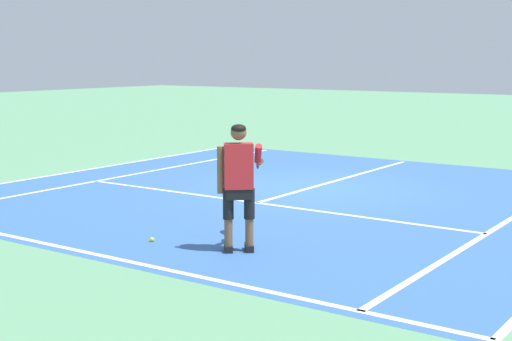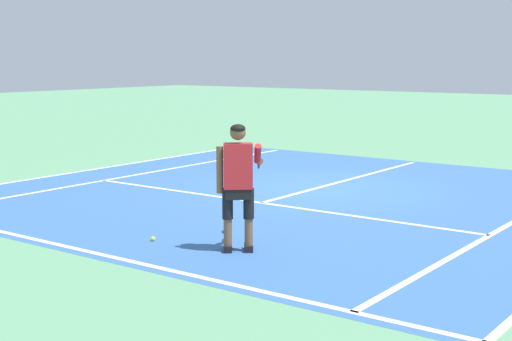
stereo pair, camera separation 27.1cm
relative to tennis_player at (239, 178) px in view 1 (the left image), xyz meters
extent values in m
plane|color=#609E70|center=(-1.69, 4.72, -0.99)|extent=(80.00, 80.00, 0.00)
cube|color=#3866A8|center=(-1.69, 4.02, -0.99)|extent=(10.98, 10.89, 0.00)
cube|color=white|center=(-1.69, -1.23, -0.99)|extent=(10.98, 0.10, 0.01)
cube|color=white|center=(-1.69, 2.86, -0.99)|extent=(8.23, 0.10, 0.01)
cube|color=white|center=(-1.69, 6.06, -0.99)|extent=(0.10, 6.40, 0.01)
cube|color=white|center=(-5.81, 4.02, -0.99)|extent=(0.10, 10.49, 0.01)
cube|color=white|center=(2.42, 4.02, -0.99)|extent=(0.10, 10.49, 0.01)
cube|color=white|center=(-7.18, 4.02, -0.99)|extent=(0.10, 10.49, 0.01)
cube|color=black|center=(-0.12, -0.08, -0.94)|extent=(0.26, 0.29, 0.09)
cube|color=black|center=(0.09, 0.09, -0.94)|extent=(0.26, 0.29, 0.09)
cylinder|color=brown|center=(-0.10, -0.12, -0.72)|extent=(0.11, 0.11, 0.36)
cylinder|color=black|center=(-0.10, -0.12, -0.33)|extent=(0.14, 0.14, 0.41)
cylinder|color=brown|center=(0.12, 0.06, -0.72)|extent=(0.11, 0.11, 0.36)
cylinder|color=black|center=(0.12, 0.06, -0.33)|extent=(0.14, 0.14, 0.41)
cube|color=black|center=(0.01, -0.03, -0.17)|extent=(0.39, 0.37, 0.20)
cube|color=red|center=(0.01, -0.03, 0.17)|extent=(0.43, 0.41, 0.60)
cylinder|color=brown|center=(-0.17, -0.18, 0.12)|extent=(0.09, 0.09, 0.62)
cylinder|color=red|center=(0.16, 0.21, 0.32)|extent=(0.24, 0.26, 0.29)
cylinder|color=brown|center=(0.06, 0.40, 0.18)|extent=(0.25, 0.28, 0.14)
sphere|color=brown|center=(0.01, -0.02, 0.62)|extent=(0.21, 0.21, 0.21)
ellipsoid|color=black|center=(0.02, -0.03, 0.67)|extent=(0.28, 0.28, 0.12)
cylinder|color=#232326|center=(-0.07, 0.58, 0.15)|extent=(0.15, 0.17, 0.03)
cylinder|color=red|center=(-0.17, 0.69, 0.15)|extent=(0.08, 0.09, 0.02)
torus|color=red|center=(-0.28, 0.84, 0.15)|extent=(0.21, 0.25, 0.30)
cylinder|color=silver|center=(-0.28, 0.84, 0.15)|extent=(0.16, 0.20, 0.25)
sphere|color=#CCE02D|center=(-1.31, -0.29, -0.96)|extent=(0.07, 0.07, 0.07)
camera|label=1|loc=(5.68, -7.79, 1.58)|focal=51.89mm
camera|label=2|loc=(5.90, -7.63, 1.58)|focal=51.89mm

